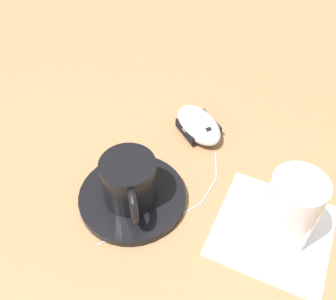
% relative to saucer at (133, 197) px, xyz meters
% --- Properties ---
extents(ground_plane, '(3.00, 3.00, 0.00)m').
position_rel_saucer_xyz_m(ground_plane, '(-0.09, -0.04, -0.01)').
color(ground_plane, olive).
extents(saucer, '(0.15, 0.15, 0.01)m').
position_rel_saucer_xyz_m(saucer, '(0.00, 0.00, 0.00)').
color(saucer, black).
rests_on(saucer, ground).
extents(coffee_cup, '(0.08, 0.11, 0.07)m').
position_rel_saucer_xyz_m(coffee_cup, '(0.00, 0.00, 0.04)').
color(coffee_cup, black).
rests_on(coffee_cup, saucer).
extents(computer_mouse, '(0.09, 0.12, 0.03)m').
position_rel_saucer_xyz_m(computer_mouse, '(-0.11, -0.13, 0.01)').
color(computer_mouse, silver).
rests_on(computer_mouse, ground).
extents(mouse_cable, '(0.18, 0.16, 0.00)m').
position_rel_saucer_xyz_m(mouse_cable, '(-0.06, 0.01, -0.00)').
color(mouse_cable, gray).
rests_on(mouse_cable, ground).
extents(napkin_under_glass, '(0.20, 0.20, 0.00)m').
position_rel_saucer_xyz_m(napkin_under_glass, '(-0.19, 0.06, -0.01)').
color(napkin_under_glass, white).
rests_on(napkin_under_glass, ground).
extents(drinking_glass, '(0.07, 0.07, 0.11)m').
position_rel_saucer_xyz_m(drinking_glass, '(-0.20, 0.07, 0.05)').
color(drinking_glass, silver).
rests_on(drinking_glass, napkin_under_glass).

